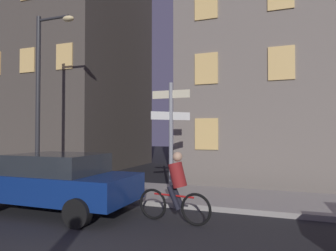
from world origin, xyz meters
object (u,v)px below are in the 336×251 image
at_px(street_lamp, 43,85).
at_px(car_near_right, 55,181).
at_px(cyclist, 176,190).
at_px(signpost, 171,130).

xyz_separation_m(street_lamp, car_near_right, (2.55, -2.30, -2.98)).
relative_size(street_lamp, cyclist, 3.41).
height_order(street_lamp, car_near_right, street_lamp).
xyz_separation_m(signpost, car_near_right, (-2.44, -2.16, -1.32)).
relative_size(signpost, street_lamp, 0.55).
bearing_deg(signpost, street_lamp, 178.36).
distance_m(signpost, car_near_right, 3.51).
bearing_deg(car_near_right, signpost, 41.56).
bearing_deg(street_lamp, signpost, -1.64).
bearing_deg(signpost, car_near_right, -138.44).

